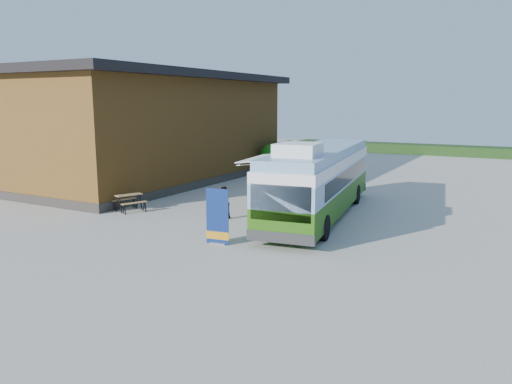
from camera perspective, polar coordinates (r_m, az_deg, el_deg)
The scene contains 10 objects.
ground at distance 22.01m, azimuth -5.62°, elevation -4.31°, with size 100.00×100.00×0.00m, color #BCB7AD.
barn at distance 35.67m, azimuth -10.64°, elevation 6.99°, with size 9.60×21.20×7.50m.
hedge at distance 55.92m, azimuth 24.54°, elevation 4.19°, with size 40.00×3.00×1.00m, color #264419.
bus at distance 24.28m, azimuth 7.27°, elevation 1.49°, with size 4.45×12.86×3.87m.
awning at distance 25.60m, azimuth 2.31°, elevation 4.22°, with size 3.18×4.52×0.52m.
banner at distance 19.54m, azimuth -4.43°, elevation -3.41°, with size 0.96×0.27×2.22m.
picnic_table at distance 26.36m, azimuth -14.33°, elevation -0.72°, with size 1.89×1.80×0.86m.
person_a at distance 31.10m, azimuth 5.82°, elevation 1.80°, with size 0.71×0.46×1.94m, color #999999.
person_b at distance 23.76m, azimuth -3.76°, elevation -1.24°, with size 0.76×0.60×1.57m, color #999999.
slurry_tanker at distance 40.43m, azimuth 2.85°, elevation 4.34°, with size 2.45×6.33×2.35m.
Camera 1 is at (12.09, -17.54, 5.52)m, focal length 35.00 mm.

